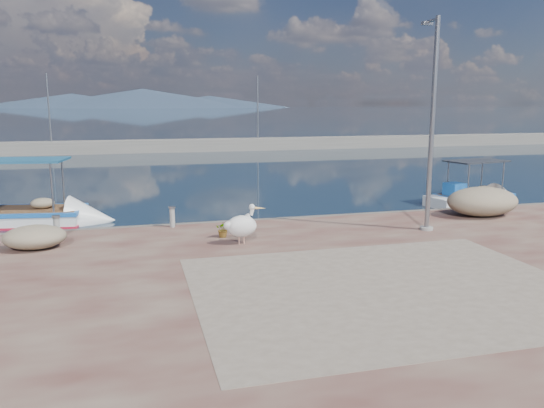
{
  "coord_description": "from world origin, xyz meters",
  "views": [
    {
      "loc": [
        -4.62,
        -13.76,
        4.75
      ],
      "look_at": [
        0.0,
        3.8,
        1.3
      ],
      "focal_mm": 35.0,
      "sensor_mm": 36.0,
      "label": 1
    }
  ],
  "objects_px": {
    "pelican": "(242,225)",
    "boat_right": "(473,200)",
    "bollard_near": "(172,216)",
    "boat_left": "(22,218)",
    "lamp_post": "(431,133)"
  },
  "relations": [
    {
      "from": "boat_left",
      "to": "bollard_near",
      "type": "bearing_deg",
      "value": -28.13
    },
    {
      "from": "boat_right",
      "to": "lamp_post",
      "type": "distance_m",
      "value": 9.26
    },
    {
      "from": "boat_right",
      "to": "lamp_post",
      "type": "bearing_deg",
      "value": -147.12
    },
    {
      "from": "bollard_near",
      "to": "lamp_post",
      "type": "bearing_deg",
      "value": -17.29
    },
    {
      "from": "pelican",
      "to": "bollard_near",
      "type": "distance_m",
      "value": 3.44
    },
    {
      "from": "boat_right",
      "to": "lamp_post",
      "type": "xyz_separation_m",
      "value": [
        -6.09,
        -5.97,
        3.61
      ]
    },
    {
      "from": "boat_left",
      "to": "pelican",
      "type": "distance_m",
      "value": 10.31
    },
    {
      "from": "boat_left",
      "to": "boat_right",
      "type": "height_order",
      "value": "boat_left"
    },
    {
      "from": "lamp_post",
      "to": "bollard_near",
      "type": "height_order",
      "value": "lamp_post"
    },
    {
      "from": "boat_right",
      "to": "bollard_near",
      "type": "distance_m",
      "value": 14.87
    },
    {
      "from": "pelican",
      "to": "lamp_post",
      "type": "relative_size",
      "value": 0.18
    },
    {
      "from": "boat_right",
      "to": "pelican",
      "type": "relative_size",
      "value": 4.21
    },
    {
      "from": "bollard_near",
      "to": "pelican",
      "type": "bearing_deg",
      "value": -56.32
    },
    {
      "from": "pelican",
      "to": "boat_right",
      "type": "bearing_deg",
      "value": 24.21
    },
    {
      "from": "boat_right",
      "to": "pelican",
      "type": "height_order",
      "value": "boat_right"
    }
  ]
}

